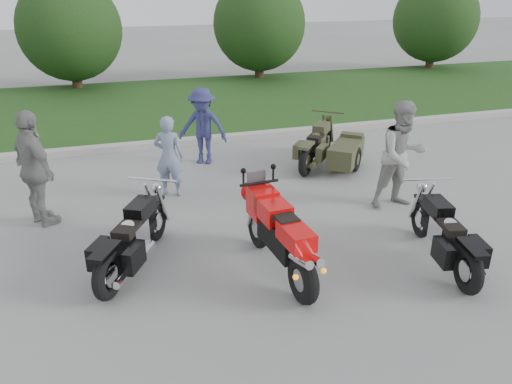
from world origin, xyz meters
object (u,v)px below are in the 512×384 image
object	(u,v)px
person_stripe	(169,156)
person_back	(35,169)
cruiser_left	(132,241)
person_denim	(203,126)
sportbike_red	(280,235)
person_grey	(402,155)
cruiser_sidecar	(333,150)
cruiser_right	(447,238)

from	to	relation	value
person_stripe	person_back	world-z (taller)	person_back
cruiser_left	person_denim	distance (m)	4.53
sportbike_red	person_stripe	xyz separation A→B (m)	(-1.06, 3.25, 0.16)
person_stripe	person_denim	xyz separation A→B (m)	(0.96, 1.58, 0.07)
sportbike_red	person_stripe	distance (m)	3.42
cruiser_left	person_grey	bearing A→B (deg)	38.34
sportbike_red	cruiser_sidecar	bearing A→B (deg)	50.68
person_back	cruiser_sidecar	bearing A→B (deg)	-110.78
sportbike_red	person_stripe	world-z (taller)	person_stripe
cruiser_left	person_denim	bearing A→B (deg)	94.41
cruiser_sidecar	person_stripe	distance (m)	3.65
cruiser_sidecar	cruiser_right	bearing A→B (deg)	-52.45
cruiser_left	cruiser_right	bearing A→B (deg)	13.28
cruiser_right	person_grey	size ratio (longest dim) A/B	1.12
cruiser_right	person_denim	size ratio (longest dim) A/B	1.29
sportbike_red	cruiser_sidecar	distance (m)	4.48
cruiser_sidecar	cruiser_left	bearing A→B (deg)	-106.65
person_grey	cruiser_right	bearing A→B (deg)	-105.52
cruiser_sidecar	person_back	world-z (taller)	person_back
sportbike_red	cruiser_right	size ratio (longest dim) A/B	1.01
cruiser_right	cruiser_sidecar	distance (m)	4.17
cruiser_left	cruiser_sidecar	size ratio (longest dim) A/B	1.01
cruiser_right	person_stripe	size ratio (longest dim) A/B	1.40
person_grey	person_denim	distance (m)	4.41
cruiser_left	person_grey	size ratio (longest dim) A/B	1.06
cruiser_sidecar	person_back	xyz separation A→B (m)	(-5.86, -1.03, 0.58)
person_back	cruiser_right	bearing A→B (deg)	-149.65
sportbike_red	person_denim	distance (m)	4.84
person_stripe	person_denim	size ratio (longest dim) A/B	0.92
sportbike_red	cruiser_right	xyz separation A→B (m)	(2.36, -0.48, -0.18)
person_stripe	cruiser_right	bearing A→B (deg)	157.92
sportbike_red	person_grey	world-z (taller)	person_grey
cruiser_sidecar	person_denim	xyz separation A→B (m)	(-2.64, 1.15, 0.44)
cruiser_sidecar	person_stripe	world-z (taller)	person_stripe
person_stripe	sportbike_red	bearing A→B (deg)	133.41
person_denim	person_back	xyz separation A→B (m)	(-3.22, -2.17, 0.13)
sportbike_red	person_back	world-z (taller)	person_back
person_grey	person_denim	bearing A→B (deg)	128.87
cruiser_sidecar	person_stripe	xyz separation A→B (m)	(-3.60, -0.44, 0.38)
person_stripe	person_back	distance (m)	2.34
sportbike_red	cruiser_sidecar	world-z (taller)	sportbike_red
person_denim	person_back	world-z (taller)	person_back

